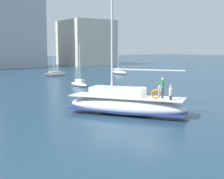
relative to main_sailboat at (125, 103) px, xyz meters
The scene contains 6 objects.
ground_plane 2.43m from the main_sailboat, 48.13° to the right, with size 400.00×400.00×0.00m, color navy.
main_sailboat is the anchor object (origin of this frame).
moored_sloop_near 39.19m from the main_sailboat, 55.56° to the left, with size 1.21×4.73×6.57m.
moored_sloop_far 37.12m from the main_sailboat, 75.07° to the left, with size 4.15×2.24×5.71m.
moored_catamaran 19.12m from the main_sailboat, 73.27° to the left, with size 1.23×3.85×5.82m.
mooring_buoy 7.17m from the main_sailboat, 34.38° to the left, with size 0.73×0.73×0.96m.
Camera 1 is at (-15.63, -17.55, 5.20)m, focal length 48.98 mm.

